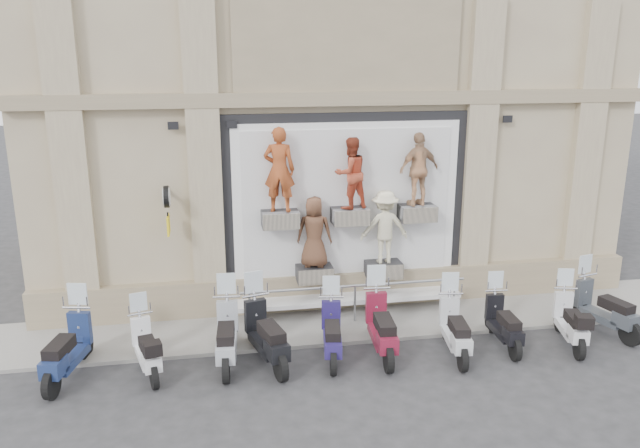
# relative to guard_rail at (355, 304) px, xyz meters

# --- Properties ---
(ground) EXTENTS (90.00, 90.00, 0.00)m
(ground) POSITION_rel_guard_rail_xyz_m (0.00, -2.00, -0.47)
(ground) COLOR #2B2B2D
(ground) RESTS_ON ground
(sidewalk) EXTENTS (16.00, 2.20, 0.08)m
(sidewalk) POSITION_rel_guard_rail_xyz_m (0.00, 0.10, -0.43)
(sidewalk) COLOR gray
(sidewalk) RESTS_ON ground
(building) EXTENTS (14.00, 8.60, 12.00)m
(building) POSITION_rel_guard_rail_xyz_m (0.00, 5.00, 5.54)
(building) COLOR tan
(building) RESTS_ON ground
(shop_vitrine) EXTENTS (5.60, 0.83, 4.30)m
(shop_vitrine) POSITION_rel_guard_rail_xyz_m (0.06, 0.75, 1.92)
(shop_vitrine) COLOR black
(shop_vitrine) RESTS_ON ground
(guard_rail) EXTENTS (5.06, 0.10, 0.93)m
(guard_rail) POSITION_rel_guard_rail_xyz_m (0.00, 0.00, 0.00)
(guard_rail) COLOR #9EA0A5
(guard_rail) RESTS_ON ground
(clock_sign_bracket) EXTENTS (0.10, 0.80, 1.02)m
(clock_sign_bracket) POSITION_rel_guard_rail_xyz_m (-3.90, 0.47, 2.34)
(clock_sign_bracket) COLOR black
(clock_sign_bracket) RESTS_ON ground
(scooter_a) EXTENTS (1.00, 2.06, 1.61)m
(scooter_a) POSITION_rel_guard_rail_xyz_m (-5.72, -1.35, 0.34)
(scooter_a) COLOR navy
(scooter_a) RESTS_ON ground
(scooter_b) EXTENTS (0.93, 1.80, 1.40)m
(scooter_b) POSITION_rel_guard_rail_xyz_m (-4.32, -1.42, 0.24)
(scooter_b) COLOR silver
(scooter_b) RESTS_ON ground
(scooter_c) EXTENTS (0.72, 2.02, 1.61)m
(scooter_c) POSITION_rel_guard_rail_xyz_m (-2.83, -1.33, 0.34)
(scooter_c) COLOR #93979F
(scooter_c) RESTS_ON ground
(scooter_d) EXTENTS (1.08, 2.13, 1.66)m
(scooter_d) POSITION_rel_guard_rail_xyz_m (-2.09, -1.44, 0.36)
(scooter_d) COLOR black
(scooter_d) RESTS_ON ground
(scooter_e) EXTENTS (0.82, 1.90, 1.49)m
(scooter_e) POSITION_rel_guard_rail_xyz_m (-0.81, -1.46, 0.28)
(scooter_e) COLOR #201751
(scooter_e) RESTS_ON ground
(scooter_f) EXTENTS (0.76, 2.06, 1.64)m
(scooter_f) POSITION_rel_guard_rail_xyz_m (0.19, -1.47, 0.36)
(scooter_f) COLOR maroon
(scooter_f) RESTS_ON ground
(scooter_g) EXTENTS (0.82, 1.92, 1.51)m
(scooter_g) POSITION_rel_guard_rail_xyz_m (1.61, -1.75, 0.29)
(scooter_g) COLOR #AEB2B5
(scooter_g) RESTS_ON ground
(scooter_h) EXTENTS (0.63, 1.77, 1.41)m
(scooter_h) POSITION_rel_guard_rail_xyz_m (2.73, -1.57, 0.24)
(scooter_h) COLOR black
(scooter_h) RESTS_ON ground
(scooter_i) EXTENTS (0.95, 1.85, 1.45)m
(scooter_i) POSITION_rel_guard_rail_xyz_m (4.09, -1.76, 0.26)
(scooter_i) COLOR silver
(scooter_i) RESTS_ON ground
(scooter_j) EXTENTS (1.02, 1.99, 1.56)m
(scooter_j) POSITION_rel_guard_rail_xyz_m (5.14, -1.35, 0.31)
(scooter_j) COLOR #31363C
(scooter_j) RESTS_ON ground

